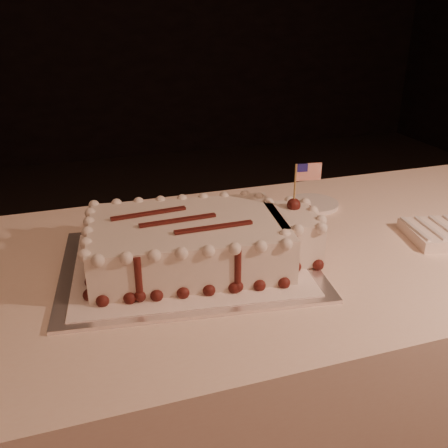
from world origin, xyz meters
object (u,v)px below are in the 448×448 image
object	(u,v)px
banquet_table	(235,384)
sheet_cake	(201,241)
cake_board	(189,264)
side_plate	(313,204)

from	to	relation	value
banquet_table	sheet_cake	bearing A→B (deg)	-165.43
cake_board	sheet_cake	xyz separation A→B (m)	(0.03, -0.00, 0.05)
cake_board	side_plate	distance (m)	0.47
banquet_table	sheet_cake	distance (m)	0.44
banquet_table	side_plate	bearing A→B (deg)	34.62
banquet_table	cake_board	bearing A→B (deg)	-170.52
banquet_table	side_plate	world-z (taller)	side_plate
cake_board	sheet_cake	world-z (taller)	sheet_cake
sheet_cake	cake_board	bearing A→B (deg)	172.90
sheet_cake	side_plate	distance (m)	0.45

